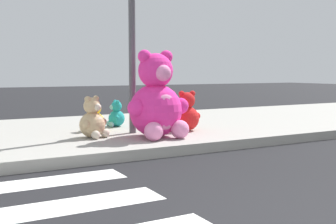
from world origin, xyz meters
The scene contains 7 objects.
sidewalk centered at (0.00, 5.20, 0.07)m, with size 28.00×4.40×0.15m, color #9E9B93.
sign_pole centered at (1.00, 4.40, 1.85)m, with size 0.56×0.11×3.20m.
plush_pink_large centered at (1.14, 3.81, 0.68)m, with size 1.03×0.90×1.33m.
plush_tan centered at (0.27, 4.22, 0.40)m, with size 0.45×0.46×0.64m.
plush_teal centered at (1.05, 5.28, 0.34)m, with size 0.33×0.37×0.49m.
plush_red centered at (1.91, 4.21, 0.42)m, with size 0.52×0.47×0.68m.
plush_yellow centered at (0.53, 4.92, 0.35)m, with size 0.35×0.38×0.50m.
Camera 1 is at (-1.81, -1.93, 1.16)m, focal length 45.49 mm.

